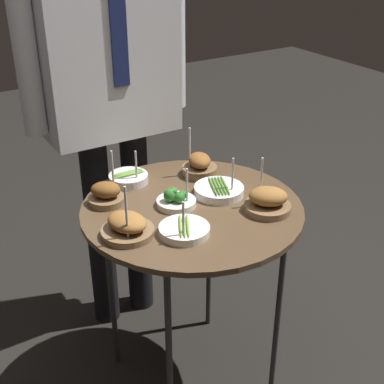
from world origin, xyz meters
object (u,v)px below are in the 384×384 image
Objects in this scene: bowl_roast_back_right at (106,194)px; bowl_broccoli_front_left at (176,200)px; serving_cart at (192,220)px; bowl_roast_mid_left at (268,201)px; waiter_figure at (107,68)px; bowl_roast_front_right at (127,226)px; bowl_asparagus_near_rim at (129,178)px; bowl_asparagus_mid_right at (184,230)px; bowl_roast_center at (199,166)px; bowl_asparagus_front_center at (219,190)px.

bowl_broccoli_front_left is at bearing -36.55° from bowl_roast_back_right.
bowl_roast_mid_left reaches higher than serving_cart.
bowl_roast_back_right is 0.47m from waiter_figure.
bowl_roast_front_right is 1.33× the size of bowl_asparagus_near_rim.
bowl_broccoli_front_left is at bearing 146.12° from serving_cart.
bowl_roast_back_right reaches higher than bowl_asparagus_mid_right.
bowl_asparagus_front_center is (-0.02, -0.16, -0.02)m from bowl_roast_center.
bowl_asparagus_mid_right is at bearing -128.77° from bowl_roast_center.
waiter_figure reaches higher than bowl_asparagus_near_rim.
bowl_roast_mid_left is at bearing -13.06° from bowl_roast_front_right.
serving_cart is at bearing 141.26° from bowl_roast_mid_left.
bowl_roast_center is 0.25m from bowl_asparagus_near_rim.
bowl_roast_back_right is 0.10× the size of waiter_figure.
bowl_roast_mid_left reaches higher than bowl_broccoli_front_left.
bowl_roast_center is at bearing -57.24° from waiter_figure.
bowl_roast_back_right is at bearing 82.90° from bowl_roast_front_right.
bowl_roast_front_right is at bearing -159.73° from bowl_broccoli_front_left.
bowl_asparagus_mid_right is at bearing -129.51° from serving_cart.
bowl_asparagus_near_rim is at bearing 88.76° from bowl_asparagus_mid_right.
bowl_asparagus_near_rim is at bearing 162.23° from bowl_roast_center.
bowl_roast_center is (0.39, 0.23, 0.00)m from bowl_roast_front_right.
bowl_asparagus_front_center is at bearing 10.35° from serving_cart.
bowl_asparagus_near_rim is at bearing 103.51° from bowl_broccoli_front_left.
bowl_broccoli_front_left is 0.55m from waiter_figure.
bowl_broccoli_front_left is 0.28m from bowl_roast_mid_left.
bowl_broccoli_front_left is at bearing -140.46° from bowl_roast_center.
bowl_broccoli_front_left reaches higher than bowl_asparagus_near_rim.
bowl_roast_center is at bearing -17.77° from bowl_asparagus_near_rim.
bowl_roast_back_right is at bearing -117.90° from waiter_figure.
bowl_roast_center reaches higher than bowl_roast_mid_left.
bowl_asparagus_mid_right is at bearing 176.08° from bowl_roast_mid_left.
bowl_broccoli_front_left is at bearing -88.79° from waiter_figure.
bowl_asparagus_near_rim is (-0.05, 0.23, -0.00)m from bowl_broccoli_front_left.
bowl_broccoli_front_left is at bearing 177.60° from bowl_asparagus_front_center.
waiter_figure is at bearing 62.10° from bowl_roast_back_right.
bowl_roast_front_right is 1.09× the size of bowl_asparagus_front_center.
waiter_figure reaches higher than bowl_broccoli_front_left.
bowl_roast_front_right reaches higher than serving_cart.
bowl_roast_mid_left reaches higher than bowl_asparagus_near_rim.
bowl_asparagus_mid_right reaches higher than serving_cart.
bowl_roast_center is at bearing 97.28° from bowl_roast_mid_left.
waiter_figure reaches higher than bowl_roast_center.
bowl_asparagus_front_center is at bearing -98.64° from bowl_roast_center.
bowl_asparagus_front_center is at bearing -47.59° from bowl_asparagus_near_rim.
bowl_roast_back_right reaches higher than bowl_asparagus_near_rim.
bowl_roast_front_right is 0.37m from bowl_asparagus_front_center.
bowl_roast_back_right reaches higher than bowl_broccoli_front_left.
bowl_roast_mid_left is 1.22× the size of bowl_asparagus_near_rim.
bowl_roast_back_right is 0.16m from bowl_asparagus_near_rim.
bowl_roast_mid_left reaches higher than bowl_asparagus_front_center.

